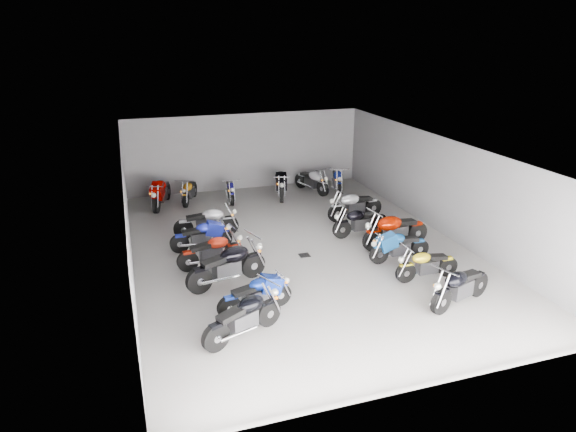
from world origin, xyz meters
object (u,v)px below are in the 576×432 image
object	(u,v)px
motorcycle_right_c	(399,246)
motorcycle_back_f	(337,180)
motorcycle_right_a	(460,286)
motorcycle_right_e	(361,222)
motorcycle_left_d	(212,251)
motorcycle_right_d	(395,230)
motorcycle_back_d	(281,183)
motorcycle_left_f	(207,222)
motorcycle_back_c	(231,190)
motorcycle_left_b	(256,295)
motorcycle_left_e	(202,236)
motorcycle_right_f	(354,205)
motorcycle_back_b	(189,191)
drain_grate	(304,255)
motorcycle_back_e	(312,181)
motorcycle_left_a	(244,317)
motorcycle_right_b	(426,264)
motorcycle_left_c	(228,265)
motorcycle_back_a	(161,193)

from	to	relation	value
motorcycle_right_c	motorcycle_back_f	size ratio (longest dim) A/B	0.95
motorcycle_right_a	motorcycle_right_e	distance (m)	4.95
motorcycle_left_d	motorcycle_right_d	size ratio (longest dim) A/B	0.86
motorcycle_right_e	motorcycle_back_d	distance (m)	5.04
motorcycle_left_f	motorcycle_back_c	xyz separation A→B (m)	(1.53, 3.50, -0.07)
motorcycle_right_e	motorcycle_right_c	bearing A→B (deg)	-176.44
motorcycle_right_a	motorcycle_back_d	bearing A→B (deg)	-9.60
motorcycle_left_b	motorcycle_back_d	size ratio (longest dim) A/B	0.83
motorcycle_left_e	motorcycle_right_d	distance (m)	6.02
motorcycle_right_f	motorcycle_back_b	size ratio (longest dim) A/B	1.17
motorcycle_right_d	motorcycle_back_b	size ratio (longest dim) A/B	1.25
motorcycle_right_a	motorcycle_right_f	distance (m)	6.45
motorcycle_right_f	motorcycle_back_c	xyz separation A→B (m)	(-3.81, 3.46, -0.07)
drain_grate	motorcycle_back_f	world-z (taller)	motorcycle_back_f
motorcycle_left_d	motorcycle_back_e	world-z (taller)	motorcycle_back_e
motorcycle_back_c	motorcycle_left_e	bearing A→B (deg)	74.92
motorcycle_right_c	motorcycle_back_d	distance (m)	7.18
motorcycle_left_a	motorcycle_left_e	distance (m)	5.13
motorcycle_right_a	motorcycle_right_b	distance (m)	1.47
motorcycle_left_f	drain_grate	bearing A→B (deg)	50.20
drain_grate	motorcycle_left_e	bearing A→B (deg)	154.29
motorcycle_left_b	motorcycle_left_d	size ratio (longest dim) A/B	0.96
motorcycle_left_f	motorcycle_back_e	size ratio (longest dim) A/B	1.05
motorcycle_right_a	motorcycle_back_c	xyz separation A→B (m)	(-3.67, 9.91, -0.07)
motorcycle_left_e	motorcycle_right_d	world-z (taller)	motorcycle_right_d
drain_grate	motorcycle_right_a	xyz separation A→B (m)	(2.65, -3.98, 0.51)
motorcycle_right_f	motorcycle_back_e	distance (m)	3.57
motorcycle_left_a	motorcycle_left_c	world-z (taller)	motorcycle_left_c
motorcycle_left_a	motorcycle_right_a	xyz separation A→B (m)	(5.41, -0.24, 0.00)
motorcycle_left_f	motorcycle_right_d	distance (m)	6.08
motorcycle_left_e	motorcycle_left_f	size ratio (longest dim) A/B	0.90
motorcycle_left_b	motorcycle_right_c	bearing A→B (deg)	98.14
motorcycle_left_a	motorcycle_back_e	world-z (taller)	motorcycle_left_a
motorcycle_left_b	motorcycle_left_f	xyz separation A→B (m)	(-0.32, 5.18, 0.05)
motorcycle_back_e	motorcycle_back_d	bearing A→B (deg)	-10.81
drain_grate	motorcycle_left_b	xyz separation A→B (m)	(-2.23, -2.75, 0.46)
motorcycle_right_d	motorcycle_back_b	distance (m)	8.53
motorcycle_right_b	motorcycle_back_e	distance (m)	8.54
motorcycle_left_f	motorcycle_back_f	size ratio (longest dim) A/B	1.05
motorcycle_left_b	motorcycle_left_a	bearing A→B (deg)	-38.19
motorcycle_right_d	motorcycle_back_f	world-z (taller)	motorcycle_right_d
drain_grate	motorcycle_back_c	distance (m)	6.03
motorcycle_left_a	motorcycle_right_f	world-z (taller)	motorcycle_right_f
motorcycle_right_b	motorcycle_back_b	bearing A→B (deg)	31.21
motorcycle_right_c	motorcycle_back_c	bearing A→B (deg)	25.83
motorcycle_left_a	motorcycle_back_c	distance (m)	9.83
motorcycle_left_b	motorcycle_right_c	xyz separation A→B (m)	(4.75, 1.55, 0.00)
motorcycle_left_e	motorcycle_back_a	distance (m)	4.74
motorcycle_left_c	motorcycle_back_c	distance (m)	7.25
motorcycle_left_e	motorcycle_right_a	distance (m)	7.71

